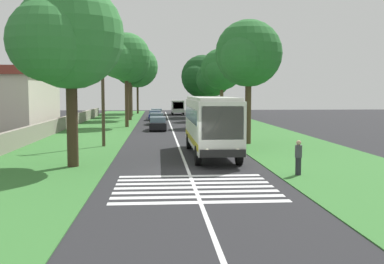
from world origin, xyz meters
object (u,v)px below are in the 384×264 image
(roadside_tree_left_3, at_px, (124,58))
(utility_pole, at_px, (103,88))
(roadside_tree_left_4, at_px, (66,39))
(roadside_tree_right_4, at_px, (212,80))
(roadside_tree_left_2, at_px, (136,68))
(roadside_tree_right_3, at_px, (202,78))
(trailing_car_0, at_px, (158,124))
(roadside_tree_right_0, at_px, (247,55))
(roadside_tree_left_0, at_px, (129,63))
(trailing_car_3, at_px, (157,114))
(roadside_building, at_px, (1,99))
(roadside_tree_right_2, at_px, (221,70))
(pedestrian, at_px, (298,157))
(trailing_car_2, at_px, (155,115))
(trailing_minibus_0, at_px, (178,106))
(trailing_car_1, at_px, (157,119))
(roadside_tree_right_1, at_px, (196,71))
(coach_bus, at_px, (211,122))
(roadside_tree_left_1, at_px, (130,71))

(roadside_tree_left_3, relative_size, utility_pole, 1.30)
(roadside_tree_left_4, xyz_separation_m, roadside_tree_right_4, (39.83, -12.38, -1.17))
(roadside_tree_left_2, bearing_deg, roadside_tree_right_3, -138.92)
(trailing_car_0, relative_size, roadside_tree_right_0, 0.45)
(roadside_tree_left_0, bearing_deg, trailing_car_3, -33.26)
(trailing_car_0, height_order, utility_pole, utility_pole)
(roadside_tree_right_0, bearing_deg, roadside_building, 56.26)
(roadside_tree_left_4, height_order, roadside_tree_right_2, roadside_tree_left_4)
(pedestrian, bearing_deg, roadside_tree_left_0, 13.47)
(roadside_tree_left_0, height_order, roadside_tree_left_2, roadside_tree_left_2)
(trailing_car_2, height_order, roadside_tree_right_2, roadside_tree_right_2)
(trailing_car_0, distance_m, trailing_car_3, 23.89)
(trailing_car_0, bearing_deg, trailing_car_2, 1.31)
(trailing_car_2, relative_size, roadside_tree_right_3, 0.44)
(trailing_minibus_0, distance_m, roadside_tree_right_0, 48.39)
(trailing_car_0, xyz_separation_m, trailing_minibus_0, (34.47, -3.54, 0.88))
(trailing_car_3, distance_m, roadside_tree_left_4, 48.32)
(trailing_car_2, xyz_separation_m, roadside_tree_left_0, (0.17, 3.64, 7.41))
(utility_pole, bearing_deg, roadside_tree_right_3, -15.49)
(trailing_car_1, height_order, roadside_building, roadside_building)
(trailing_car_2, relative_size, roadside_tree_right_4, 0.52)
(roadside_tree_right_3, bearing_deg, trailing_car_3, 101.11)
(trailing_car_0, distance_m, trailing_car_1, 9.07)
(trailing_car_2, relative_size, roadside_tree_left_3, 0.40)
(utility_pole, bearing_deg, roadside_tree_left_2, -0.09)
(roadside_tree_right_1, bearing_deg, coach_bus, 176.21)
(roadside_tree_left_3, bearing_deg, roadside_tree_left_2, 0.31)
(roadside_tree_right_0, bearing_deg, roadside_tree_left_2, 11.83)
(coach_bus, relative_size, trailing_car_3, 2.60)
(trailing_car_3, bearing_deg, trailing_car_0, -179.52)
(roadside_tree_right_2, bearing_deg, roadside_tree_right_3, 0.98)
(roadside_tree_right_3, relative_size, utility_pole, 1.20)
(roadside_tree_left_4, relative_size, roadside_tree_right_3, 0.99)
(trailing_car_1, xyz_separation_m, trailing_car_2, (8.78, 0.25, 0.00))
(roadside_tree_left_0, xyz_separation_m, roadside_building, (-15.78, 12.70, -4.77))
(trailing_car_3, height_order, trailing_minibus_0, trailing_minibus_0)
(trailing_car_1, height_order, roadside_tree_left_0, roadside_tree_left_0)
(roadside_tree_left_2, xyz_separation_m, roadside_tree_right_1, (-2.42, -10.92, -0.56))
(trailing_car_0, height_order, roadside_tree_left_2, roadside_tree_left_2)
(utility_pole, bearing_deg, trailing_minibus_0, -8.78)
(coach_bus, xyz_separation_m, roadside_tree_left_1, (47.01, 7.80, 5.22))
(roadside_tree_right_2, bearing_deg, trailing_minibus_0, 7.33)
(trailing_car_2, bearing_deg, roadside_tree_right_2, -148.99)
(trailing_minibus_0, distance_m, pedestrian, 61.72)
(trailing_car_3, height_order, roadside_tree_left_1, roadside_tree_left_1)
(roadside_tree_left_3, distance_m, roadside_tree_left_4, 28.47)
(roadside_tree_right_0, height_order, roadside_tree_right_4, roadside_tree_right_0)
(roadside_tree_right_0, relative_size, roadside_tree_right_2, 1.05)
(trailing_car_3, distance_m, trailing_minibus_0, 11.26)
(pedestrian, bearing_deg, trailing_car_2, 9.06)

